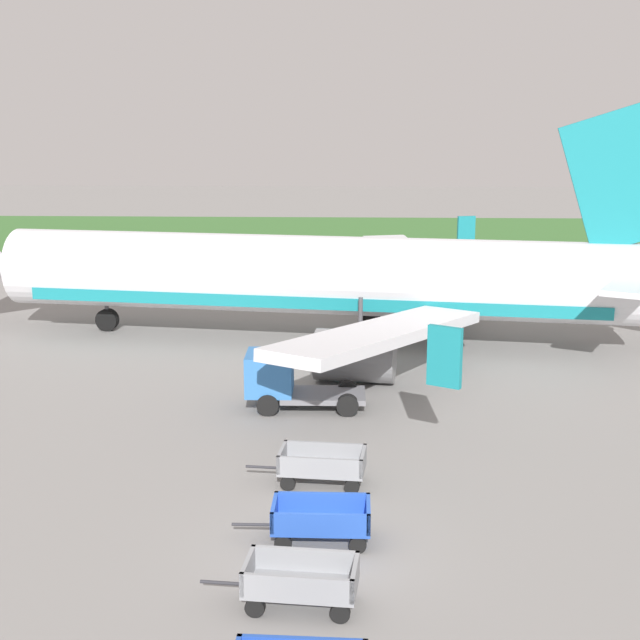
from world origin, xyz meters
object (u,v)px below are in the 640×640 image
(baggage_cart_third_in_row, at_px, (321,520))
(service_truck_beside_carts, at_px, (283,379))
(baggage_cart_second_in_row, at_px, (300,581))
(airplane, at_px, (336,277))
(baggage_cart_fourth_in_row, at_px, (322,465))

(baggage_cart_third_in_row, height_order, service_truck_beside_carts, service_truck_beside_carts)
(baggage_cart_third_in_row, bearing_deg, service_truck_beside_carts, 99.46)
(baggage_cart_second_in_row, bearing_deg, service_truck_beside_carts, 96.01)
(service_truck_beside_carts, bearing_deg, airplane, 80.45)
(baggage_cart_second_in_row, xyz_separation_m, baggage_cart_third_in_row, (0.33, 3.16, 0.00))
(baggage_cart_third_in_row, xyz_separation_m, service_truck_beside_carts, (-1.80, 10.81, 0.50))
(baggage_cart_third_in_row, relative_size, service_truck_beside_carts, 0.81)
(baggage_cart_third_in_row, relative_size, baggage_cart_fourth_in_row, 0.99)
(airplane, bearing_deg, baggage_cart_third_in_row, -89.81)
(baggage_cart_third_in_row, distance_m, service_truck_beside_carts, 10.97)
(baggage_cart_fourth_in_row, height_order, service_truck_beside_carts, service_truck_beside_carts)
(airplane, relative_size, baggage_cart_fourth_in_row, 10.44)
(airplane, xyz_separation_m, baggage_cart_second_in_row, (-0.26, -24.27, -2.45))
(baggage_cart_second_in_row, relative_size, baggage_cart_third_in_row, 1.01)
(airplane, xyz_separation_m, baggage_cart_fourth_in_row, (-0.04, -17.38, -2.45))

